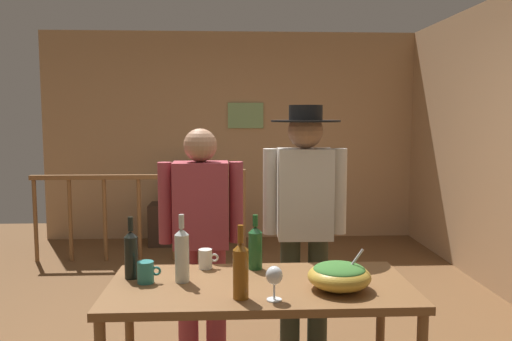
# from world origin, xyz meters

# --- Properties ---
(back_wall) EXTENTS (4.81, 0.10, 2.66)m
(back_wall) POSITION_xyz_m (0.00, 3.26, 1.33)
(back_wall) COLOR tan
(back_wall) RESTS_ON ground_plane
(side_wall_right) EXTENTS (0.10, 4.89, 2.66)m
(side_wall_right) POSITION_xyz_m (2.41, 0.98, 1.33)
(side_wall_right) COLOR tan
(side_wall_right) RESTS_ON ground_plane
(framed_picture) EXTENTS (0.46, 0.03, 0.33)m
(framed_picture) POSITION_xyz_m (0.17, 3.20, 1.60)
(framed_picture) COLOR #7CA569
(stair_railing) EXTENTS (2.34, 0.10, 1.01)m
(stair_railing) POSITION_xyz_m (-0.66, 2.18, 0.60)
(stair_railing) COLOR brown
(stair_railing) RESTS_ON ground_plane
(tv_console) EXTENTS (0.90, 0.40, 0.51)m
(tv_console) POSITION_xyz_m (-0.58, 2.91, 0.25)
(tv_console) COLOR #38281E
(tv_console) RESTS_ON ground_plane
(flat_screen_tv) EXTENTS (0.55, 0.12, 0.42)m
(flat_screen_tv) POSITION_xyz_m (-0.58, 2.88, 0.76)
(flat_screen_tv) COLOR black
(flat_screen_tv) RESTS_ON tv_console
(serving_table) EXTENTS (1.51, 0.71, 0.76)m
(serving_table) POSITION_xyz_m (0.12, -0.97, 0.69)
(serving_table) COLOR brown
(serving_table) RESTS_ON ground_plane
(salad_bowl) EXTENTS (0.30, 0.30, 0.20)m
(salad_bowl) POSITION_xyz_m (0.49, -1.07, 0.84)
(salad_bowl) COLOR gold
(salad_bowl) RESTS_ON serving_table
(wine_glass) EXTENTS (0.08, 0.08, 0.16)m
(wine_glass) POSITION_xyz_m (0.17, -1.20, 0.87)
(wine_glass) COLOR silver
(wine_glass) RESTS_ON serving_table
(wine_bottle_dark) EXTENTS (0.07, 0.07, 0.32)m
(wine_bottle_dark) POSITION_xyz_m (-0.54, -0.85, 0.89)
(wine_bottle_dark) COLOR black
(wine_bottle_dark) RESTS_ON serving_table
(wine_bottle_clear) EXTENTS (0.07, 0.07, 0.34)m
(wine_bottle_clear) POSITION_xyz_m (-0.27, -0.92, 0.91)
(wine_bottle_clear) COLOR silver
(wine_bottle_clear) RESTS_ON serving_table
(wine_bottle_green) EXTENTS (0.08, 0.08, 0.30)m
(wine_bottle_green) POSITION_xyz_m (0.11, -0.72, 0.89)
(wine_bottle_green) COLOR #1E5628
(wine_bottle_green) RESTS_ON serving_table
(wine_bottle_amber) EXTENTS (0.07, 0.07, 0.34)m
(wine_bottle_amber) POSITION_xyz_m (0.02, -1.17, 0.90)
(wine_bottle_amber) COLOR brown
(wine_bottle_amber) RESTS_ON serving_table
(mug_teal) EXTENTS (0.12, 0.08, 0.11)m
(mug_teal) POSITION_xyz_m (-0.45, -0.93, 0.82)
(mug_teal) COLOR teal
(mug_teal) RESTS_ON serving_table
(mug_white) EXTENTS (0.11, 0.07, 0.11)m
(mug_white) POSITION_xyz_m (-0.16, -0.70, 0.82)
(mug_white) COLOR white
(mug_white) RESTS_ON serving_table
(person_standing_left) EXTENTS (0.54, 0.23, 1.52)m
(person_standing_left) POSITION_xyz_m (-0.21, -0.22, 0.88)
(person_standing_left) COLOR #9E3842
(person_standing_left) RESTS_ON ground_plane
(person_standing_right) EXTENTS (0.53, 0.44, 1.66)m
(person_standing_right) POSITION_xyz_m (0.45, -0.22, 0.99)
(person_standing_right) COLOR #2D3323
(person_standing_right) RESTS_ON ground_plane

